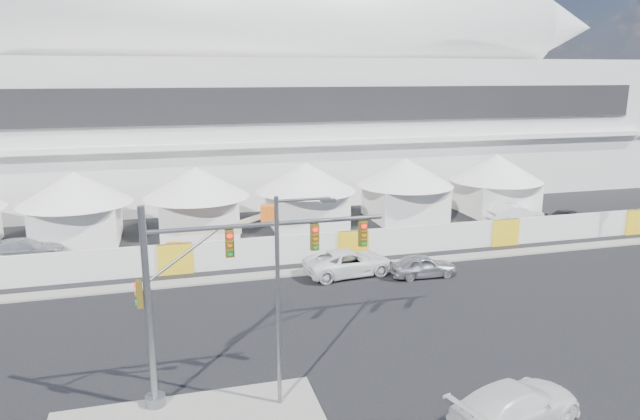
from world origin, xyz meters
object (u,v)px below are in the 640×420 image
object	(u,v)px
lot_car_a	(515,213)
boom_lift	(204,246)
streetlight_median	(284,288)
pickup_curb	(349,262)
pickup_near	(516,405)
traffic_mast	(200,295)
lot_car_c	(24,250)
lot_car_b	(571,217)
sedan_silver	(423,266)

from	to	relation	value
lot_car_a	boom_lift	size ratio (longest dim) A/B	0.62
lot_car_a	streetlight_median	size ratio (longest dim) A/B	0.58
pickup_curb	streetlight_median	xyz separation A→B (m)	(-6.99, -13.49, 4.05)
pickup_near	traffic_mast	size ratio (longest dim) A/B	0.58
lot_car_c	pickup_curb	bearing A→B (deg)	-120.96
traffic_mast	streetlight_median	distance (m)	3.20
lot_car_b	traffic_mast	world-z (taller)	traffic_mast
lot_car_b	traffic_mast	distance (m)	37.45
pickup_curb	traffic_mast	world-z (taller)	traffic_mast
sedan_silver	boom_lift	xyz separation A→B (m)	(-13.17, 6.87, 0.32)
lot_car_c	sedan_silver	bearing A→B (deg)	-120.54
lot_car_b	traffic_mast	size ratio (longest dim) A/B	0.43
pickup_near	streetlight_median	bearing A→B (deg)	51.80
lot_car_a	traffic_mast	xyz separation A→B (m)	(-27.98, -21.22, 3.68)
pickup_curb	pickup_near	distance (m)	16.93
pickup_near	boom_lift	distance (m)	24.21
sedan_silver	streetlight_median	xyz separation A→B (m)	(-11.39, -11.90, 4.15)
lot_car_a	boom_lift	world-z (taller)	boom_lift
lot_car_c	traffic_mast	xyz separation A→B (m)	(10.81, -20.98, 3.70)
boom_lift	traffic_mast	bearing A→B (deg)	-82.76
lot_car_b	streetlight_median	bearing A→B (deg)	138.15
pickup_near	boom_lift	size ratio (longest dim) A/B	0.70
traffic_mast	pickup_near	bearing A→B (deg)	-22.43
lot_car_a	lot_car_b	world-z (taller)	lot_car_a
pickup_near	traffic_mast	xyz separation A→B (m)	(-10.91, 4.50, 3.68)
pickup_near	lot_car_b	world-z (taller)	pickup_near
streetlight_median	sedan_silver	bearing A→B (deg)	46.25
pickup_curb	lot_car_b	bearing A→B (deg)	-78.79
pickup_curb	traffic_mast	size ratio (longest dim) A/B	0.62
streetlight_median	boom_lift	bearing A→B (deg)	95.43
lot_car_b	boom_lift	world-z (taller)	boom_lift
traffic_mast	streetlight_median	xyz separation A→B (m)	(2.99, -1.09, 0.39)
traffic_mast	lot_car_a	bearing A→B (deg)	37.17
sedan_silver	lot_car_c	distance (m)	27.16
lot_car_c	streetlight_median	size ratio (longest dim) A/B	0.65
streetlight_median	lot_car_c	bearing A→B (deg)	122.02
lot_car_a	pickup_curb	bearing A→B (deg)	118.03
sedan_silver	boom_lift	bearing A→B (deg)	64.62
sedan_silver	pickup_curb	distance (m)	4.68
pickup_near	traffic_mast	bearing A→B (deg)	52.69
lot_car_b	lot_car_a	bearing A→B (deg)	75.52
lot_car_c	streetlight_median	distance (m)	26.35
pickup_near	lot_car_b	bearing A→B (deg)	-56.61
lot_car_c	boom_lift	xyz separation A→B (m)	(12.01, -3.31, 0.27)
pickup_near	lot_car_a	bearing A→B (deg)	-48.46
sedan_silver	pickup_curb	world-z (taller)	pickup_curb
lot_car_a	streetlight_median	world-z (taller)	streetlight_median
pickup_curb	streetlight_median	bearing A→B (deg)	146.85
lot_car_a	lot_car_b	size ratio (longest dim) A/B	1.18
lot_car_a	traffic_mast	bearing A→B (deg)	129.11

